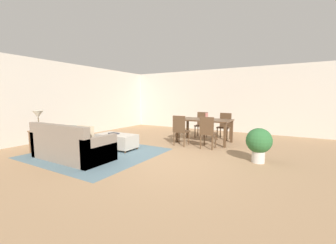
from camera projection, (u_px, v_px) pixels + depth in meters
ground_plane at (162, 158)px, 5.00m from camera, size 10.80×10.80×0.00m
wall_back at (222, 100)px, 9.13m from camera, size 9.00×0.12×2.70m
wall_left at (63, 101)px, 7.52m from camera, size 0.12×11.00×2.70m
area_rug at (97, 153)px, 5.48m from camera, size 3.00×2.80×0.01m
couch at (71, 147)px, 4.92m from camera, size 1.97×0.91×0.86m
ottoman_table at (117, 140)px, 5.93m from camera, size 1.15×0.59×0.42m
side_table at (39, 135)px, 5.53m from camera, size 0.40×0.40×0.59m
table_lamp at (38, 115)px, 5.47m from camera, size 0.26×0.26×0.53m
dining_table at (204, 122)px, 6.78m from camera, size 1.70×0.95×0.76m
dining_chair_near_left at (180, 129)px, 6.30m from camera, size 0.40×0.40×0.92m
dining_chair_near_right at (207, 131)px, 5.89m from camera, size 0.42×0.42×0.92m
dining_chair_far_left at (202, 123)px, 7.76m from camera, size 0.43×0.43×0.92m
dining_chair_far_right at (225, 125)px, 7.29m from camera, size 0.41×0.41×0.92m
vase_centerpiece at (206, 116)px, 6.77m from camera, size 0.10×0.10×0.21m
book_on_ottoman at (114, 133)px, 5.93m from camera, size 0.28×0.23×0.03m
potted_plant at (259, 142)px, 4.64m from camera, size 0.56×0.56×0.78m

